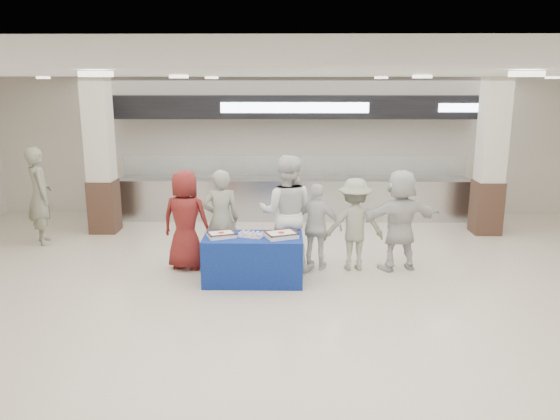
{
  "coord_description": "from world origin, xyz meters",
  "views": [
    {
      "loc": [
        -0.16,
        -6.91,
        3.13
      ],
      "look_at": [
        -0.27,
        1.6,
        1.1
      ],
      "focal_mm": 35.0,
      "sensor_mm": 36.0,
      "label": 1
    }
  ],
  "objects_px": {
    "sheet_cake_right": "(281,234)",
    "soldier_b": "(354,224)",
    "display_table": "(253,259)",
    "chef_short": "(317,227)",
    "soldier_bg": "(40,196)",
    "civilian_white": "(400,220)",
    "cupcake_tray": "(251,234)",
    "chef_tall": "(287,213)",
    "soldier_a": "(221,220)",
    "sheet_cake_left": "(221,234)",
    "civilian_maroon": "(186,220)"
  },
  "relations": [
    {
      "from": "display_table",
      "to": "civilian_maroon",
      "type": "relative_size",
      "value": 0.92
    },
    {
      "from": "sheet_cake_left",
      "to": "soldier_a",
      "type": "distance_m",
      "value": 0.69
    },
    {
      "from": "sheet_cake_right",
      "to": "soldier_bg",
      "type": "height_order",
      "value": "soldier_bg"
    },
    {
      "from": "display_table",
      "to": "soldier_a",
      "type": "height_order",
      "value": "soldier_a"
    },
    {
      "from": "soldier_a",
      "to": "civilian_white",
      "type": "distance_m",
      "value": 2.99
    },
    {
      "from": "chef_short",
      "to": "sheet_cake_left",
      "type": "bearing_deg",
      "value": 41.3
    },
    {
      "from": "sheet_cake_left",
      "to": "civilian_white",
      "type": "height_order",
      "value": "civilian_white"
    },
    {
      "from": "display_table",
      "to": "soldier_b",
      "type": "xyz_separation_m",
      "value": [
        1.66,
        0.64,
        0.4
      ]
    },
    {
      "from": "display_table",
      "to": "sheet_cake_left",
      "type": "xyz_separation_m",
      "value": [
        -0.49,
        -0.04,
        0.42
      ]
    },
    {
      "from": "soldier_a",
      "to": "chef_short",
      "type": "distance_m",
      "value": 1.61
    },
    {
      "from": "chef_short",
      "to": "soldier_b",
      "type": "xyz_separation_m",
      "value": [
        0.63,
        0.0,
        0.04
      ]
    },
    {
      "from": "civilian_maroon",
      "to": "chef_short",
      "type": "bearing_deg",
      "value": -168.59
    },
    {
      "from": "soldier_bg",
      "to": "chef_short",
      "type": "bearing_deg",
      "value": -138.15
    },
    {
      "from": "soldier_b",
      "to": "civilian_white",
      "type": "bearing_deg",
      "value": 176.25
    },
    {
      "from": "sheet_cake_right",
      "to": "soldier_b",
      "type": "relative_size",
      "value": 0.36
    },
    {
      "from": "cupcake_tray",
      "to": "chef_short",
      "type": "height_order",
      "value": "chef_short"
    },
    {
      "from": "chef_tall",
      "to": "soldier_b",
      "type": "distance_m",
      "value": 1.15
    },
    {
      "from": "sheet_cake_left",
      "to": "display_table",
      "type": "bearing_deg",
      "value": 4.39
    },
    {
      "from": "display_table",
      "to": "cupcake_tray",
      "type": "height_order",
      "value": "cupcake_tray"
    },
    {
      "from": "sheet_cake_right",
      "to": "civilian_white",
      "type": "xyz_separation_m",
      "value": [
        1.97,
        0.69,
        0.06
      ]
    },
    {
      "from": "cupcake_tray",
      "to": "chef_short",
      "type": "xyz_separation_m",
      "value": [
        1.06,
        0.65,
        -0.05
      ]
    },
    {
      "from": "civilian_white",
      "to": "soldier_a",
      "type": "bearing_deg",
      "value": -15.4
    },
    {
      "from": "soldier_a",
      "to": "civilian_white",
      "type": "relative_size",
      "value": 0.99
    },
    {
      "from": "sheet_cake_left",
      "to": "chef_short",
      "type": "bearing_deg",
      "value": 23.98
    },
    {
      "from": "soldier_bg",
      "to": "sheet_cake_left",
      "type": "bearing_deg",
      "value": -152.27
    },
    {
      "from": "civilian_maroon",
      "to": "chef_tall",
      "type": "height_order",
      "value": "chef_tall"
    },
    {
      "from": "soldier_a",
      "to": "chef_short",
      "type": "xyz_separation_m",
      "value": [
        1.61,
        0.0,
        -0.12
      ]
    },
    {
      "from": "display_table",
      "to": "soldier_bg",
      "type": "distance_m",
      "value": 4.77
    },
    {
      "from": "soldier_b",
      "to": "soldier_a",
      "type": "bearing_deg",
      "value": -3.75
    },
    {
      "from": "sheet_cake_right",
      "to": "soldier_b",
      "type": "xyz_separation_m",
      "value": [
        1.22,
        0.69,
        -0.02
      ]
    },
    {
      "from": "display_table",
      "to": "cupcake_tray",
      "type": "bearing_deg",
      "value": -168.99
    },
    {
      "from": "civilian_white",
      "to": "soldier_bg",
      "type": "distance_m",
      "value": 6.83
    },
    {
      "from": "soldier_a",
      "to": "soldier_bg",
      "type": "distance_m",
      "value": 3.96
    },
    {
      "from": "civilian_maroon",
      "to": "chef_tall",
      "type": "bearing_deg",
      "value": -168.59
    },
    {
      "from": "soldier_b",
      "to": "civilian_white",
      "type": "xyz_separation_m",
      "value": [
        0.76,
        0.0,
        0.08
      ]
    },
    {
      "from": "civilian_maroon",
      "to": "soldier_b",
      "type": "height_order",
      "value": "civilian_maroon"
    },
    {
      "from": "chef_tall",
      "to": "civilian_white",
      "type": "distance_m",
      "value": 1.89
    },
    {
      "from": "chef_short",
      "to": "soldier_bg",
      "type": "distance_m",
      "value": 5.49
    },
    {
      "from": "soldier_b",
      "to": "cupcake_tray",
      "type": "bearing_deg",
      "value": 17.2
    },
    {
      "from": "civilian_white",
      "to": "display_table",
      "type": "bearing_deg",
      "value": -0.55
    },
    {
      "from": "chef_tall",
      "to": "chef_short",
      "type": "xyz_separation_m",
      "value": [
        0.51,
        0.0,
        -0.24
      ]
    },
    {
      "from": "civilian_maroon",
      "to": "chef_short",
      "type": "relative_size",
      "value": 1.15
    },
    {
      "from": "sheet_cake_right",
      "to": "civilian_white",
      "type": "bearing_deg",
      "value": 19.23
    },
    {
      "from": "soldier_b",
      "to": "soldier_bg",
      "type": "distance_m",
      "value": 6.09
    },
    {
      "from": "civilian_white",
      "to": "civilian_maroon",
      "type": "bearing_deg",
      "value": -15.4
    },
    {
      "from": "chef_short",
      "to": "soldier_bg",
      "type": "relative_size",
      "value": 0.77
    },
    {
      "from": "display_table",
      "to": "soldier_a",
      "type": "distance_m",
      "value": 0.98
    },
    {
      "from": "civilian_maroon",
      "to": "soldier_b",
      "type": "bearing_deg",
      "value": -168.59
    },
    {
      "from": "sheet_cake_left",
      "to": "civilian_white",
      "type": "distance_m",
      "value": 2.98
    },
    {
      "from": "cupcake_tray",
      "to": "chef_short",
      "type": "bearing_deg",
      "value": 31.33
    }
  ]
}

